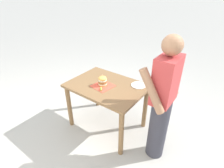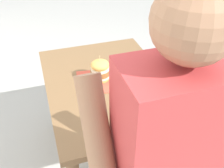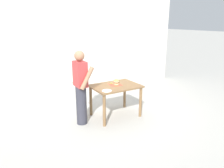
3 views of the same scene
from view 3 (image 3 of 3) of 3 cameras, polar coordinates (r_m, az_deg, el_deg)
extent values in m
plane|color=#ADAAA3|center=(5.55, 0.90, -8.25)|extent=(80.00, 80.00, 0.00)
cube|color=brown|center=(5.27, 0.93, -0.57)|extent=(0.82, 1.13, 0.04)
cylinder|color=brown|center=(5.41, 7.46, -4.72)|extent=(0.07, 0.07, 0.76)
cylinder|color=brown|center=(5.94, 3.32, -2.66)|extent=(0.07, 0.07, 0.76)
cylinder|color=brown|center=(4.89, -2.02, -6.96)|extent=(0.07, 0.07, 0.76)
cylinder|color=brown|center=(5.47, -5.56, -4.44)|extent=(0.07, 0.07, 0.76)
cube|color=#D64C38|center=(5.33, 0.83, -0.15)|extent=(0.32, 0.32, 0.00)
cylinder|color=gold|center=(5.32, 1.16, -0.04)|extent=(0.12, 0.12, 0.02)
cylinder|color=silver|center=(5.31, 1.17, 0.13)|extent=(0.13, 0.13, 0.01)
cylinder|color=brown|center=(5.31, 1.17, 0.41)|extent=(0.13, 0.13, 0.04)
cylinder|color=silver|center=(5.30, 1.17, 0.70)|extent=(0.13, 0.13, 0.01)
ellipsoid|color=gold|center=(5.29, 1.17, 0.97)|extent=(0.12, 0.12, 0.07)
cylinder|color=#D1B77F|center=(5.28, 1.17, 1.42)|extent=(0.00, 0.00, 0.05)
cylinder|color=#8EA83D|center=(5.38, -0.15, 0.19)|extent=(0.07, 0.06, 0.02)
cylinder|color=white|center=(4.86, -1.37, -1.78)|extent=(0.22, 0.22, 0.01)
cylinder|color=silver|center=(4.84, -1.29, -1.71)|extent=(0.04, 0.17, 0.01)
cylinder|color=silver|center=(4.86, -1.46, -1.62)|extent=(0.03, 0.17, 0.01)
cylinder|color=#33333D|center=(5.04, -7.98, -5.49)|extent=(0.24, 0.24, 0.90)
cube|color=#B73838|center=(4.82, -8.33, 2.59)|extent=(0.36, 0.22, 0.56)
sphere|color=#9E7051|center=(4.74, -8.53, 7.29)|extent=(0.22, 0.22, 0.22)
cylinder|color=#9E7051|center=(4.65, -6.52, 1.51)|extent=(0.09, 0.34, 0.50)
cylinder|color=#9E7051|center=(5.06, -8.69, 2.66)|extent=(0.09, 0.34, 0.50)
camera|label=1|loc=(6.20, -19.76, 13.55)|focal=28.00mm
camera|label=2|loc=(4.89, -15.84, 10.02)|focal=42.00mm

